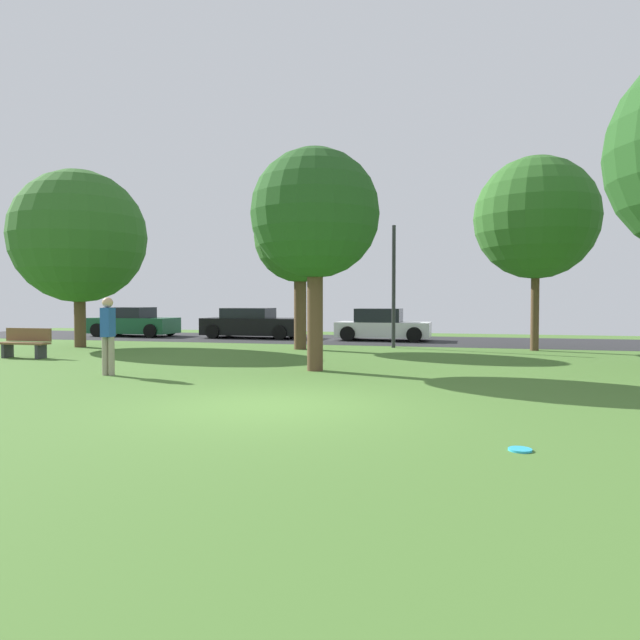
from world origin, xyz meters
name	(u,v)px	position (x,y,z in m)	size (l,w,h in m)	color
ground_plane	(269,405)	(0.00, 0.00, 0.00)	(44.00, 44.00, 0.00)	#47702D
road_strip	(392,340)	(0.00, 16.00, 0.00)	(44.00, 6.40, 0.01)	#28282B
maple_tree_far	(79,237)	(-10.86, 9.56, 4.11)	(4.91, 4.91, 6.57)	brown
oak_tree_center	(315,215)	(-0.49, 4.79, 3.87)	(3.20, 3.20, 5.50)	brown
birch_tree_lone	(300,237)	(-2.61, 10.69, 3.99)	(3.29, 3.29, 5.67)	brown
maple_tree_near	(536,218)	(5.44, 12.20, 4.59)	(4.21, 4.21, 6.70)	brown
person_thrower	(108,332)	(-4.94, 2.72, 1.02)	(0.30, 0.34, 1.82)	gray
frisbee_disc	(520,450)	(3.80, -2.01, 0.01)	(0.27, 0.27, 0.03)	#2DB2E0
parked_car_green	(133,323)	(-12.61, 15.86, 0.65)	(4.07, 2.04, 1.41)	#195633
parked_car_black	(252,324)	(-6.51, 16.02, 0.65)	(4.59, 2.04, 1.39)	black
parked_car_white	(382,326)	(-0.42, 15.89, 0.63)	(4.02, 1.99, 1.39)	white
park_bench	(25,343)	(-9.81, 5.62, 0.46)	(1.60, 0.45, 0.90)	brown
street_lamp_post	(394,287)	(0.53, 12.20, 2.25)	(0.14, 0.14, 4.50)	#2D2D33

